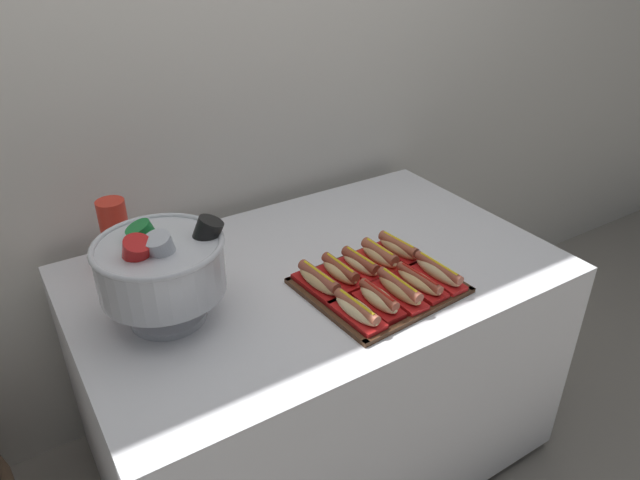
{
  "coord_description": "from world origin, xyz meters",
  "views": [
    {
      "loc": [
        -0.78,
        -1.26,
        1.72
      ],
      "look_at": [
        0.03,
        0.04,
        0.85
      ],
      "focal_mm": 32.65,
      "sensor_mm": 36.0,
      "label": 1
    }
  ],
  "objects_px": {
    "hot_dog_3": "(419,282)",
    "punch_bowl": "(162,266)",
    "hot_dog_2": "(399,290)",
    "hot_dog_5": "(319,281)",
    "hot_dog_8": "(380,256)",
    "cup_stack": "(116,235)",
    "buffet_table": "(318,362)",
    "serving_tray": "(379,286)",
    "hot_dog_4": "(438,272)",
    "hot_dog_6": "(340,272)",
    "hot_dog_9": "(398,249)",
    "hot_dog_7": "(360,265)",
    "hot_dog_1": "(379,300)",
    "hot_dog_0": "(357,311)"
  },
  "relations": [
    {
      "from": "hot_dog_3",
      "to": "punch_bowl",
      "type": "relative_size",
      "value": 0.53
    },
    {
      "from": "hot_dog_2",
      "to": "hot_dog_5",
      "type": "height_order",
      "value": "same"
    },
    {
      "from": "hot_dog_5",
      "to": "hot_dog_8",
      "type": "distance_m",
      "value": 0.23
    },
    {
      "from": "cup_stack",
      "to": "buffet_table",
      "type": "bearing_deg",
      "value": -32.47
    },
    {
      "from": "serving_tray",
      "to": "hot_dog_4",
      "type": "height_order",
      "value": "hot_dog_4"
    },
    {
      "from": "hot_dog_6",
      "to": "punch_bowl",
      "type": "bearing_deg",
      "value": 167.64
    },
    {
      "from": "hot_dog_8",
      "to": "hot_dog_9",
      "type": "bearing_deg",
      "value": 4.18
    },
    {
      "from": "hot_dog_8",
      "to": "hot_dog_7",
      "type": "bearing_deg",
      "value": -175.82
    },
    {
      "from": "hot_dog_1",
      "to": "hot_dog_6",
      "type": "distance_m",
      "value": 0.17
    },
    {
      "from": "hot_dog_4",
      "to": "hot_dog_8",
      "type": "height_order",
      "value": "hot_dog_8"
    },
    {
      "from": "hot_dog_6",
      "to": "hot_dog_8",
      "type": "height_order",
      "value": "same"
    },
    {
      "from": "hot_dog_2",
      "to": "hot_dog_9",
      "type": "xyz_separation_m",
      "value": [
        0.14,
        0.18,
        -0.0
      ]
    },
    {
      "from": "hot_dog_7",
      "to": "hot_dog_2",
      "type": "bearing_deg",
      "value": -85.82
    },
    {
      "from": "hot_dog_4",
      "to": "hot_dog_5",
      "type": "distance_m",
      "value": 0.34
    },
    {
      "from": "hot_dog_9",
      "to": "hot_dog_4",
      "type": "bearing_deg",
      "value": -85.82
    },
    {
      "from": "punch_bowl",
      "to": "hot_dog_6",
      "type": "bearing_deg",
      "value": -12.36
    },
    {
      "from": "hot_dog_4",
      "to": "hot_dog_3",
      "type": "bearing_deg",
      "value": -175.82
    },
    {
      "from": "hot_dog_6",
      "to": "punch_bowl",
      "type": "distance_m",
      "value": 0.5
    },
    {
      "from": "hot_dog_0",
      "to": "hot_dog_5",
      "type": "relative_size",
      "value": 0.95
    },
    {
      "from": "hot_dog_5",
      "to": "hot_dog_7",
      "type": "bearing_deg",
      "value": 4.18
    },
    {
      "from": "hot_dog_4",
      "to": "cup_stack",
      "type": "bearing_deg",
      "value": 142.45
    },
    {
      "from": "buffet_table",
      "to": "hot_dog_7",
      "type": "bearing_deg",
      "value": -50.2
    },
    {
      "from": "punch_bowl",
      "to": "cup_stack",
      "type": "relative_size",
      "value": 1.52
    },
    {
      "from": "hot_dog_7",
      "to": "hot_dog_4",
      "type": "bearing_deg",
      "value": -43.55
    },
    {
      "from": "serving_tray",
      "to": "hot_dog_2",
      "type": "bearing_deg",
      "value": -85.82
    },
    {
      "from": "cup_stack",
      "to": "hot_dog_2",
      "type": "bearing_deg",
      "value": -44.45
    },
    {
      "from": "hot_dog_0",
      "to": "buffet_table",
      "type": "bearing_deg",
      "value": 79.08
    },
    {
      "from": "serving_tray",
      "to": "hot_dog_0",
      "type": "relative_size",
      "value": 2.42
    },
    {
      "from": "hot_dog_8",
      "to": "serving_tray",
      "type": "bearing_deg",
      "value": -128.1
    },
    {
      "from": "hot_dog_5",
      "to": "punch_bowl",
      "type": "relative_size",
      "value": 0.56
    },
    {
      "from": "hot_dog_1",
      "to": "punch_bowl",
      "type": "bearing_deg",
      "value": 151.0
    },
    {
      "from": "hot_dog_4",
      "to": "hot_dog_7",
      "type": "relative_size",
      "value": 1.16
    },
    {
      "from": "hot_dog_5",
      "to": "hot_dog_9",
      "type": "xyz_separation_m",
      "value": [
        0.3,
        0.02,
        0.0
      ]
    },
    {
      "from": "hot_dog_3",
      "to": "hot_dog_7",
      "type": "relative_size",
      "value": 1.11
    },
    {
      "from": "hot_dog_2",
      "to": "hot_dog_0",
      "type": "bearing_deg",
      "value": -175.82
    },
    {
      "from": "hot_dog_3",
      "to": "hot_dog_5",
      "type": "height_order",
      "value": "hot_dog_5"
    },
    {
      "from": "hot_dog_0",
      "to": "hot_dog_1",
      "type": "relative_size",
      "value": 1.13
    },
    {
      "from": "hot_dog_5",
      "to": "hot_dog_6",
      "type": "distance_m",
      "value": 0.08
    },
    {
      "from": "serving_tray",
      "to": "hot_dog_9",
      "type": "relative_size",
      "value": 2.54
    },
    {
      "from": "hot_dog_2",
      "to": "hot_dog_7",
      "type": "xyz_separation_m",
      "value": [
        -0.01,
        0.16,
        -0.0
      ]
    },
    {
      "from": "hot_dog_5",
      "to": "hot_dog_4",
      "type": "bearing_deg",
      "value": -24.63
    },
    {
      "from": "buffet_table",
      "to": "hot_dog_3",
      "type": "relative_size",
      "value": 8.01
    },
    {
      "from": "hot_dog_0",
      "to": "hot_dog_3",
      "type": "distance_m",
      "value": 0.23
    },
    {
      "from": "serving_tray",
      "to": "hot_dog_0",
      "type": "xyz_separation_m",
      "value": [
        -0.14,
        -0.09,
        0.03
      ]
    },
    {
      "from": "serving_tray",
      "to": "hot_dog_6",
      "type": "relative_size",
      "value": 2.69
    },
    {
      "from": "hot_dog_6",
      "to": "hot_dog_1",
      "type": "bearing_deg",
      "value": -85.82
    },
    {
      "from": "hot_dog_6",
      "to": "hot_dog_7",
      "type": "distance_m",
      "value": 0.08
    },
    {
      "from": "buffet_table",
      "to": "serving_tray",
      "type": "bearing_deg",
      "value": -63.8
    },
    {
      "from": "hot_dog_5",
      "to": "cup_stack",
      "type": "distance_m",
      "value": 0.61
    },
    {
      "from": "buffet_table",
      "to": "hot_dog_2",
      "type": "relative_size",
      "value": 7.88
    }
  ]
}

